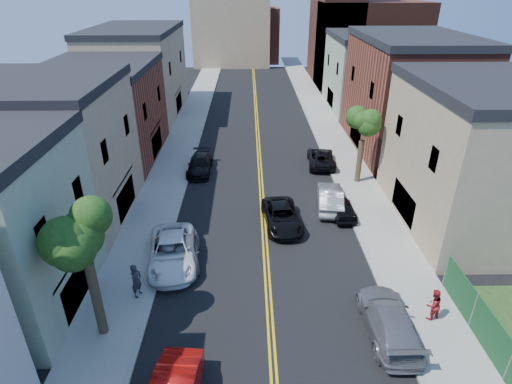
{
  "coord_description": "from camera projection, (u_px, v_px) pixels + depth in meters",
  "views": [
    {
      "loc": [
        -0.98,
        -0.49,
        14.97
      ],
      "look_at": [
        -0.51,
        24.58,
        2.0
      ],
      "focal_mm": 29.09,
      "sensor_mm": 36.0,
      "label": 1
    }
  ],
  "objects": [
    {
      "name": "sidewalk_left",
      "position": [
        182.0,
        141.0,
        42.69
      ],
      "size": [
        3.2,
        100.0,
        0.15
      ],
      "primitive_type": "cube",
      "color": "gray",
      "rests_on": "ground"
    },
    {
      "name": "sidewalk_right",
      "position": [
        334.0,
        140.0,
        42.95
      ],
      "size": [
        3.2,
        100.0,
        0.15
      ],
      "primitive_type": "cube",
      "color": "gray",
      "rests_on": "ground"
    },
    {
      "name": "curb_left",
      "position": [
        199.0,
        140.0,
        42.72
      ],
      "size": [
        0.3,
        100.0,
        0.15
      ],
      "primitive_type": "cube",
      "color": "gray",
      "rests_on": "ground"
    },
    {
      "name": "curb_right",
      "position": [
        317.0,
        140.0,
        42.93
      ],
      "size": [
        0.3,
        100.0,
        0.15
      ],
      "primitive_type": "cube",
      "color": "gray",
      "rests_on": "ground"
    },
    {
      "name": "bldg_left_tan_near",
      "position": [
        51.0,
        157.0,
        27.23
      ],
      "size": [
        9.0,
        10.0,
        9.0
      ],
      "primitive_type": "cube",
      "color": "#998466",
      "rests_on": "ground"
    },
    {
      "name": "bldg_left_brick",
      "position": [
        104.0,
        115.0,
        37.23
      ],
      "size": [
        9.0,
        12.0,
        8.0
      ],
      "primitive_type": "cube",
      "color": "brown",
      "rests_on": "ground"
    },
    {
      "name": "bldg_left_tan_far",
      "position": [
        139.0,
        75.0,
        49.32
      ],
      "size": [
        9.0,
        16.0,
        9.5
      ],
      "primitive_type": "cube",
      "color": "#998466",
      "rests_on": "ground"
    },
    {
      "name": "bldg_right_tan",
      "position": [
        480.0,
        160.0,
        26.81
      ],
      "size": [
        9.0,
        12.0,
        9.0
      ],
      "primitive_type": "cube",
      "color": "#998466",
      "rests_on": "ground"
    },
    {
      "name": "bldg_right_brick",
      "position": [
        407.0,
        97.0,
        39.02
      ],
      "size": [
        9.0,
        14.0,
        10.0
      ],
      "primitive_type": "cube",
      "color": "brown",
      "rests_on": "ground"
    },
    {
      "name": "bldg_right_palegrn",
      "position": [
        368.0,
        74.0,
        51.8
      ],
      "size": [
        9.0,
        12.0,
        8.5
      ],
      "primitive_type": "cube",
      "color": "gray",
      "rests_on": "ground"
    },
    {
      "name": "church",
      "position": [
        360.0,
        34.0,
        63.84
      ],
      "size": [
        16.2,
        14.2,
        22.6
      ],
      "color": "#4C2319",
      "rests_on": "ground"
    },
    {
      "name": "backdrop_left",
      "position": [
        232.0,
        32.0,
        77.33
      ],
      "size": [
        14.0,
        8.0,
        12.0
      ],
      "primitive_type": "cube",
      "color": "#998466",
      "rests_on": "ground"
    },
    {
      "name": "backdrop_center",
      "position": [
        253.0,
        35.0,
        81.41
      ],
      "size": [
        10.0,
        8.0,
        10.0
      ],
      "primitive_type": "cube",
      "color": "brown",
      "rests_on": "ground"
    },
    {
      "name": "tree_left_mid",
      "position": [
        78.0,
        213.0,
        16.62
      ],
      "size": [
        5.2,
        5.2,
        9.29
      ],
      "color": "#34281A",
      "rests_on": "sidewalk_left"
    },
    {
      "name": "tree_right_far",
      "position": [
        365.0,
        114.0,
        31.47
      ],
      "size": [
        4.4,
        4.4,
        8.03
      ],
      "color": "#34281A",
      "rests_on": "sidewalk_right"
    },
    {
      "name": "white_pickup",
      "position": [
        172.0,
        252.0,
        24.13
      ],
      "size": [
        3.39,
        6.01,
        1.58
      ],
      "primitive_type": "imported",
      "rotation": [
        0.0,
        0.0,
        0.14
      ],
      "color": "white",
      "rests_on": "ground"
    },
    {
      "name": "grey_car_left",
      "position": [
        185.0,
        251.0,
        24.33
      ],
      "size": [
        2.06,
        4.26,
        1.4
      ],
      "primitive_type": "imported",
      "rotation": [
        0.0,
        0.0,
        0.1
      ],
      "color": "slate",
      "rests_on": "ground"
    },
    {
      "name": "black_car_left",
      "position": [
        200.0,
        164.0,
        35.7
      ],
      "size": [
        2.04,
        4.81,
        1.38
      ],
      "primitive_type": "imported",
      "rotation": [
        0.0,
        0.0,
        -0.02
      ],
      "color": "black",
      "rests_on": "ground"
    },
    {
      "name": "grey_car_right",
      "position": [
        389.0,
        320.0,
        19.34
      ],
      "size": [
        2.19,
        5.31,
        1.54
      ],
      "primitive_type": "imported",
      "rotation": [
        0.0,
        0.0,
        3.14
      ],
      "color": "slate",
      "rests_on": "ground"
    },
    {
      "name": "black_car_right",
      "position": [
        341.0,
        207.0,
        29.15
      ],
      "size": [
        1.76,
        3.96,
        1.32
      ],
      "primitive_type": "imported",
      "rotation": [
        0.0,
        0.0,
        3.19
      ],
      "color": "black",
      "rests_on": "ground"
    },
    {
      "name": "silver_car_right",
      "position": [
        330.0,
        198.0,
        30.07
      ],
      "size": [
        2.27,
        5.03,
        1.6
      ],
      "primitive_type": "imported",
      "rotation": [
        0.0,
        0.0,
        3.02
      ],
      "color": "#A1A3A8",
      "rests_on": "ground"
    },
    {
      "name": "dark_car_right_far",
      "position": [
        321.0,
        158.0,
        37.01
      ],
      "size": [
        2.6,
        5.05,
        1.36
      ],
      "primitive_type": "imported",
      "rotation": [
        0.0,
        0.0,
        3.07
      ],
      "color": "black",
      "rests_on": "ground"
    },
    {
      "name": "black_suv_lane",
      "position": [
        282.0,
        216.0,
        27.89
      ],
      "size": [
        2.78,
        5.2,
        1.39
      ],
      "primitive_type": "imported",
      "rotation": [
        0.0,
        0.0,
        0.1
      ],
      "color": "black",
      "rests_on": "ground"
    },
    {
      "name": "pedestrian_left",
      "position": [
        136.0,
        281.0,
        21.34
      ],
      "size": [
        0.68,
        0.82,
        1.93
      ],
      "primitive_type": "imported",
      "rotation": [
        0.0,
        0.0,
        1.22
      ],
      "color": "#25262D",
      "rests_on": "sidewalk_left"
    },
    {
      "name": "pedestrian_right",
      "position": [
        433.0,
        304.0,
        19.94
      ],
      "size": [
        0.99,
        0.87,
        1.7
      ],
      "primitive_type": "imported",
      "rotation": [
        0.0,
        0.0,
        3.47
      ],
      "color": "#A6191F",
      "rests_on": "sidewalk_right"
    }
  ]
}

